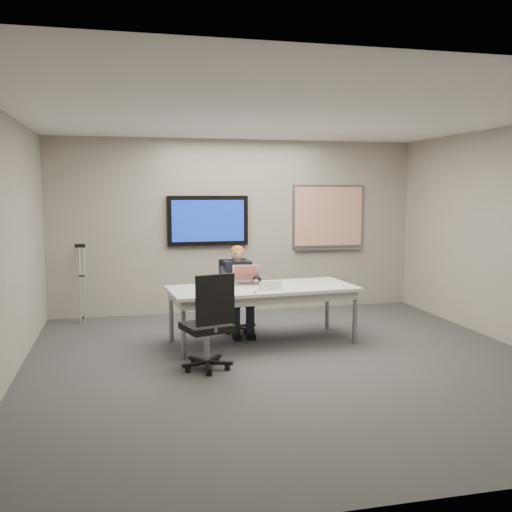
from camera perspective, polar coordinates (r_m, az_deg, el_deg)
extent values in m
cube|color=#3C3C3F|center=(6.69, 3.36, -10.68)|extent=(6.00, 6.00, 0.02)
cube|color=white|center=(6.44, 3.53, 13.84)|extent=(6.00, 6.00, 0.02)
cube|color=gray|center=(9.32, -1.83, 2.99)|extent=(6.00, 0.02, 2.80)
cube|color=gray|center=(3.66, 16.98, -2.91)|extent=(6.00, 0.02, 2.80)
cube|color=gray|center=(6.26, -23.89, 0.66)|extent=(0.02, 6.00, 2.80)
cube|color=silver|center=(7.39, 0.65, -3.25)|extent=(2.48, 1.20, 0.04)
cube|color=#B8B9B4|center=(7.41, 0.65, -3.86)|extent=(2.37, 1.10, 0.10)
cylinder|color=gray|center=(6.79, -7.27, -7.40)|extent=(0.06, 0.06, 0.70)
cylinder|color=gray|center=(7.52, 9.87, -6.06)|extent=(0.06, 0.06, 0.70)
cylinder|color=gray|center=(7.60, -8.48, -5.91)|extent=(0.06, 0.06, 0.70)
cylinder|color=gray|center=(8.26, 7.13, -4.87)|extent=(0.06, 0.06, 0.70)
cube|color=black|center=(9.18, -4.84, 3.54)|extent=(1.30, 0.08, 0.80)
cube|color=navy|center=(9.14, -4.80, 3.53)|extent=(1.16, 0.01, 0.66)
cube|color=gray|center=(9.71, 7.22, 3.98)|extent=(1.25, 0.04, 1.05)
cube|color=white|center=(9.69, 7.26, 3.97)|extent=(1.18, 0.01, 0.98)
cube|color=gray|center=(9.72, 7.24, 0.73)|extent=(1.18, 0.05, 0.04)
cylinder|color=gray|center=(8.10, -1.90, -5.65)|extent=(0.06, 0.06, 0.35)
cube|color=black|center=(8.07, -1.91, -4.45)|extent=(0.48, 0.48, 0.07)
cube|color=black|center=(8.21, -2.34, -2.01)|extent=(0.41, 0.09, 0.50)
cylinder|color=gray|center=(6.42, -4.95, -8.72)|extent=(0.06, 0.06, 0.38)
cube|color=black|center=(6.37, -4.96, -7.09)|extent=(0.60, 0.60, 0.07)
cube|color=black|center=(6.10, -4.10, -4.39)|extent=(0.44, 0.17, 0.54)
cube|color=black|center=(7.98, -1.87, -2.35)|extent=(0.38, 0.23, 0.52)
cube|color=#371D16|center=(7.87, -1.71, -2.28)|extent=(0.20, 0.02, 0.25)
sphere|color=tan|center=(7.91, -1.85, 0.26)|extent=(0.19, 0.19, 0.19)
ellipsoid|color=brown|center=(7.92, -1.87, 0.46)|extent=(0.20, 0.20, 0.17)
cube|color=#ABABAD|center=(7.54, -0.77, -2.82)|extent=(0.39, 0.31, 0.02)
cube|color=black|center=(7.53, -0.75, -2.76)|extent=(0.33, 0.23, 0.00)
cube|color=#ABABAD|center=(7.68, -1.02, -1.72)|extent=(0.36, 0.16, 0.23)
cube|color=red|center=(7.67, -1.01, -1.71)|extent=(0.32, 0.13, 0.19)
cylinder|color=black|center=(6.98, -0.07, -3.62)|extent=(0.06, 0.13, 0.01)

